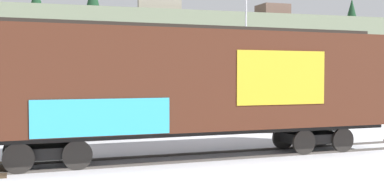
{
  "coord_description": "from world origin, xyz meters",
  "views": [
    {
      "loc": [
        -5.55,
        -16.13,
        2.91
      ],
      "look_at": [
        -0.03,
        1.75,
        2.1
      ],
      "focal_mm": 45.65,
      "sensor_mm": 36.0,
      "label": 1
    }
  ],
  "objects_px": {
    "parked_car_black": "(100,121)",
    "parked_car_tan": "(299,114)",
    "freight_car": "(193,82)",
    "flagpole": "(246,39)",
    "parked_car_white": "(194,117)"
  },
  "relations": [
    {
      "from": "freight_car",
      "to": "parked_car_white",
      "type": "xyz_separation_m",
      "value": [
        2.17,
        6.89,
        -1.83
      ]
    },
    {
      "from": "freight_car",
      "to": "parked_car_tan",
      "type": "relative_size",
      "value": 3.41
    },
    {
      "from": "freight_car",
      "to": "parked_car_white",
      "type": "relative_size",
      "value": 3.37
    },
    {
      "from": "freight_car",
      "to": "parked_car_tan",
      "type": "height_order",
      "value": "freight_car"
    },
    {
      "from": "parked_car_black",
      "to": "parked_car_tan",
      "type": "xyz_separation_m",
      "value": [
        10.34,
        0.24,
        0.05
      ]
    },
    {
      "from": "flagpole",
      "to": "parked_car_tan",
      "type": "xyz_separation_m",
      "value": [
        0.1,
        -6.75,
        -4.4
      ]
    },
    {
      "from": "flagpole",
      "to": "parked_car_white",
      "type": "height_order",
      "value": "flagpole"
    },
    {
      "from": "freight_car",
      "to": "parked_car_tan",
      "type": "bearing_deg",
      "value": 39.97
    },
    {
      "from": "parked_car_white",
      "to": "parked_car_tan",
      "type": "bearing_deg",
      "value": -2.94
    },
    {
      "from": "parked_car_white",
      "to": "parked_car_black",
      "type": "bearing_deg",
      "value": -173.42
    },
    {
      "from": "parked_car_white",
      "to": "parked_car_tan",
      "type": "relative_size",
      "value": 1.01
    },
    {
      "from": "flagpole",
      "to": "parked_car_black",
      "type": "bearing_deg",
      "value": -145.66
    },
    {
      "from": "flagpole",
      "to": "parked_car_black",
      "type": "distance_m",
      "value": 13.18
    },
    {
      "from": "parked_car_black",
      "to": "parked_car_white",
      "type": "relative_size",
      "value": 1.01
    },
    {
      "from": "freight_car",
      "to": "parked_car_white",
      "type": "distance_m",
      "value": 7.45
    }
  ]
}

